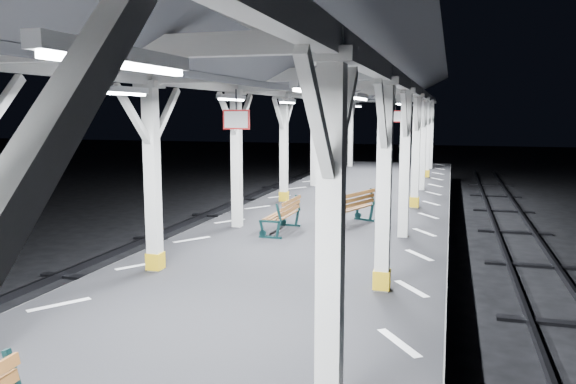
% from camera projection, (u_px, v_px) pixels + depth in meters
% --- Properties ---
extents(platform, '(6.00, 50.00, 1.00)m').
position_uv_depth(platform, '(215.00, 357.00, 7.60)').
color(platform, black).
rests_on(platform, ground).
extents(hazard_stripes_left, '(1.00, 48.00, 0.01)m').
position_uv_depth(hazard_stripes_left, '(59.00, 305.00, 8.21)').
color(hazard_stripes_left, silver).
rests_on(hazard_stripes_left, platform).
extents(hazard_stripes_right, '(1.00, 48.00, 0.01)m').
position_uv_depth(hazard_stripes_right, '(399.00, 343.00, 6.86)').
color(hazard_stripes_right, silver).
rests_on(hazard_stripes_right, platform).
extents(canopy, '(5.40, 49.00, 4.65)m').
position_uv_depth(canopy, '(208.00, 51.00, 7.01)').
color(canopy, silver).
rests_on(canopy, platform).
extents(bench_mid, '(0.61, 1.50, 0.81)m').
position_uv_depth(bench_mid, '(284.00, 214.00, 13.10)').
color(bench_mid, '#102E2F').
rests_on(bench_mid, platform).
extents(bench_far, '(1.12, 1.72, 0.88)m').
position_uv_depth(bench_far, '(353.00, 207.00, 13.83)').
color(bench_far, '#102E2F').
rests_on(bench_far, platform).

